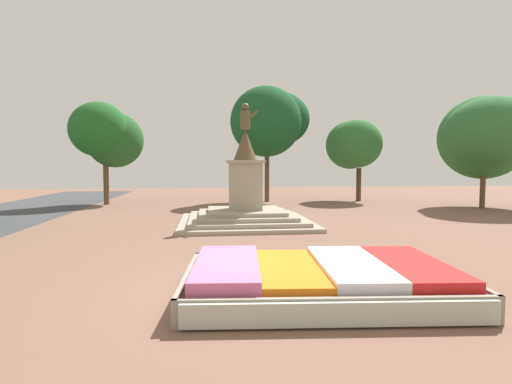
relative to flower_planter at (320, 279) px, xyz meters
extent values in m
plane|color=brown|center=(-1.30, 0.47, -0.31)|extent=(74.64, 74.64, 0.00)
cube|color=#38281C|center=(0.01, 0.06, -0.09)|extent=(5.41, 3.62, 0.44)
cube|color=gray|center=(-0.12, -1.59, -0.07)|extent=(5.35, 0.54, 0.48)
cube|color=gray|center=(0.15, 1.71, -0.07)|extent=(5.35, 0.54, 0.48)
cube|color=gray|center=(-2.61, 0.28, -0.07)|extent=(0.38, 3.40, 0.48)
cube|color=gray|center=(2.63, -0.16, -0.07)|extent=(0.38, 3.40, 0.48)
cube|color=#D86699|center=(-1.84, 0.21, 0.25)|extent=(1.48, 3.10, 0.25)
cube|color=orange|center=(-0.61, 0.11, 0.20)|extent=(1.48, 3.10, 0.14)
cube|color=white|center=(0.63, 0.01, 0.24)|extent=(1.48, 3.10, 0.22)
cube|color=red|center=(1.87, -0.10, 0.24)|extent=(1.48, 3.10, 0.21)
cube|color=#B2BCAD|center=(-0.13, -1.64, -0.07)|extent=(5.09, 0.62, 0.39)
cube|color=#A09681|center=(-0.59, 9.72, -0.23)|extent=(5.67, 5.67, 0.16)
cube|color=#9E947F|center=(-0.59, 9.72, -0.07)|extent=(4.86, 4.86, 0.16)
cube|color=gray|center=(-0.59, 9.72, 0.10)|extent=(4.05, 4.05, 0.16)
cube|color=gray|center=(-0.59, 9.72, 0.26)|extent=(3.24, 3.24, 0.16)
cube|color=#9E937F|center=(-0.59, 9.72, 1.35)|extent=(1.36, 1.36, 2.03)
cube|color=#9E937F|center=(-0.59, 9.72, 2.43)|extent=(1.61, 1.61, 0.12)
cone|color=brown|center=(-0.59, 9.72, 3.16)|extent=(1.02, 1.02, 1.34)
cylinder|color=brown|center=(-0.59, 9.72, 4.22)|extent=(0.44, 0.44, 0.78)
sphere|color=brown|center=(-0.59, 9.72, 4.78)|extent=(0.34, 0.34, 0.34)
cylinder|color=brown|center=(-0.33, 9.65, 4.38)|extent=(0.62, 0.26, 0.56)
cylinder|color=brown|center=(14.11, 14.40, 1.09)|extent=(0.31, 0.31, 2.79)
ellipsoid|color=#2F6736|center=(14.11, 13.86, 4.19)|extent=(5.10, 5.08, 4.07)
ellipsoid|color=#2F6B31|center=(14.60, 15.17, 3.96)|extent=(5.29, 5.05, 5.07)
cylinder|color=brown|center=(1.93, 20.23, 1.41)|extent=(0.33, 0.33, 3.44)
ellipsoid|color=#184D26|center=(1.71, 19.28, 5.21)|extent=(4.81, 4.66, 4.74)
ellipsoid|color=#164926|center=(2.53, 20.38, 5.51)|extent=(4.87, 4.41, 3.88)
ellipsoid|color=#194820|center=(2.07, 21.11, 5.24)|extent=(3.55, 3.34, 3.12)
cylinder|color=#4C3823|center=(8.56, 19.94, 0.88)|extent=(0.35, 0.35, 2.37)
ellipsoid|color=#2F6B34|center=(8.27, 19.66, 3.78)|extent=(3.54, 3.44, 3.39)
ellipsoid|color=#2D6E2F|center=(8.14, 20.66, 3.74)|extent=(3.51, 3.67, 3.49)
cylinder|color=brown|center=(-8.84, 19.45, 1.18)|extent=(0.35, 0.35, 2.97)
ellipsoid|color=#245828|center=(-8.26, 19.65, 3.92)|extent=(3.68, 3.38, 3.60)
ellipsoid|color=#205F25|center=(-9.05, 18.86, 4.53)|extent=(3.70, 3.37, 3.47)
ellipsoid|color=#225A2B|center=(-8.29, 20.14, 3.71)|extent=(3.08, 3.15, 2.51)
camera|label=1|loc=(-2.20, -7.62, 2.28)|focal=28.00mm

